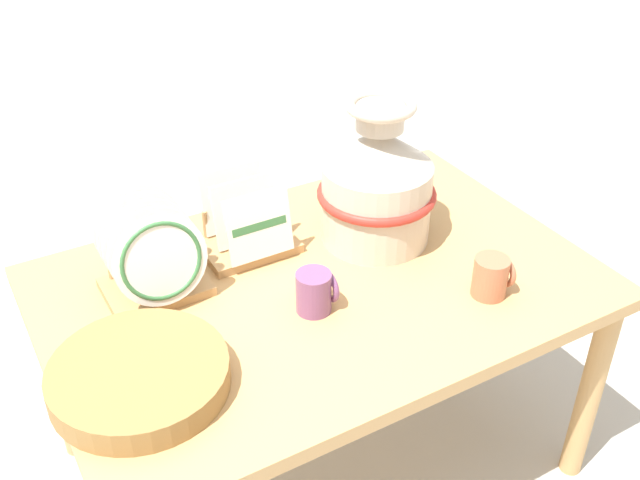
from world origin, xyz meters
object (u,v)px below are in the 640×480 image
ceramic_vase (377,182)px  mug_terracotta_glaze (492,276)px  wicker_charger_stack (139,376)px  mug_plum_glaze (315,291)px  dish_rack_square_plates (247,231)px  dish_rack_round_plates (153,260)px

ceramic_vase → mug_terracotta_glaze: size_ratio=3.85×
wicker_charger_stack → mug_terracotta_glaze: 0.77m
mug_plum_glaze → dish_rack_square_plates: bearing=95.6°
ceramic_vase → mug_plum_glaze: bearing=-146.8°
wicker_charger_stack → mug_plum_glaze: (0.40, 0.04, 0.02)m
dish_rack_square_plates → mug_plum_glaze: 0.28m
mug_terracotta_glaze → wicker_charger_stack: bearing=172.3°
dish_rack_square_plates → dish_rack_round_plates: bearing=-166.3°
mug_plum_glaze → wicker_charger_stack: bearing=-174.3°
dish_rack_square_plates → wicker_charger_stack: dish_rack_square_plates is taller
ceramic_vase → dish_rack_square_plates: 0.33m
wicker_charger_stack → dish_rack_round_plates: bearing=64.3°
ceramic_vase → wicker_charger_stack: 0.71m
ceramic_vase → dish_rack_square_plates: bearing=159.8°
ceramic_vase → dish_rack_square_plates: size_ratio=1.62×
mug_plum_glaze → mug_terracotta_glaze: bearing=-21.8°
ceramic_vase → mug_terracotta_glaze: ceramic_vase is taller
dish_rack_round_plates → mug_terracotta_glaze: 0.73m
ceramic_vase → mug_plum_glaze: ceramic_vase is taller
dish_rack_square_plates → mug_terracotta_glaze: bearing=-47.7°
dish_rack_round_plates → mug_terracotta_glaze: dish_rack_round_plates is taller
mug_terracotta_glaze → ceramic_vase: bearing=106.4°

